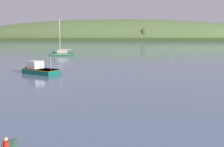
% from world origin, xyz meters
% --- Properties ---
extents(far_shoreline_hill, '(407.67, 87.00, 41.02)m').
position_xyz_m(far_shoreline_hill, '(-3.69, 269.46, 0.15)').
color(far_shoreline_hill, '#3C4E24').
rests_on(far_shoreline_hill, ground).
extents(sailboat_far_left, '(7.32, 3.64, 11.42)m').
position_xyz_m(sailboat_far_left, '(-18.31, 76.35, 0.30)').
color(sailboat_far_left, '#0F564C').
rests_on(sailboat_far_left, ground).
extents(fishing_boat_moored, '(6.68, 5.41, 4.00)m').
position_xyz_m(fishing_boat_moored, '(-13.31, 40.64, 0.39)').
color(fishing_boat_moored, '#0F564C').
rests_on(fishing_boat_moored, ground).
extents(mooring_buoy_midchannel, '(0.49, 0.49, 0.57)m').
position_xyz_m(mooring_buoy_midchannel, '(10.28, 60.80, 0.00)').
color(mooring_buoy_midchannel, '#E06675').
rests_on(mooring_buoy_midchannel, ground).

